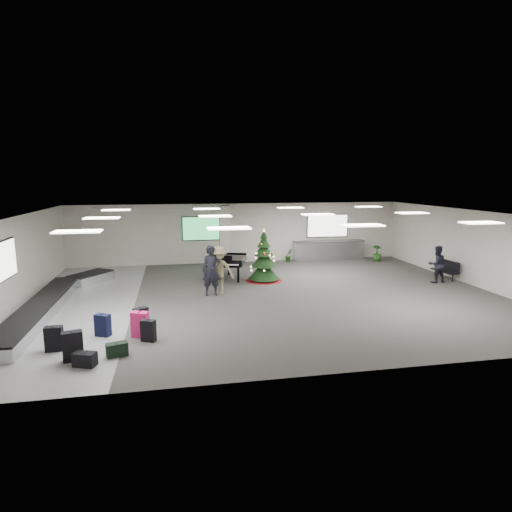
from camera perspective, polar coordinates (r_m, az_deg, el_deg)
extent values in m
plane|color=#3E3C38|center=(16.83, 1.51, -5.27)|extent=(18.00, 18.00, 0.00)
cube|color=#AFABA0|center=(23.29, -2.19, 3.08)|extent=(18.00, 0.02, 3.20)
cube|color=#AFABA0|center=(9.94, 10.34, -6.88)|extent=(18.00, 0.02, 3.20)
cube|color=#AFABA0|center=(17.01, -29.58, -0.92)|extent=(0.02, 14.00, 3.20)
cube|color=#AFABA0|center=(20.39, 27.07, 0.94)|extent=(0.02, 14.00, 3.20)
cube|color=silver|center=(16.27, 1.56, 5.66)|extent=(18.00, 14.00, 0.02)
cube|color=slate|center=(16.83, -22.60, -6.07)|extent=(4.00, 14.00, 0.01)
cube|color=#9E9791|center=(21.78, -4.22, 2.56)|extent=(0.50, 0.50, 3.20)
cube|color=green|center=(22.98, -7.11, 3.67)|extent=(2.20, 0.08, 1.30)
cube|color=white|center=(24.46, 9.51, 4.00)|extent=(2.40, 0.08, 1.30)
cube|color=white|center=(16.01, -30.62, -0.54)|extent=(0.08, 2.10, 1.30)
cube|color=white|center=(12.17, -22.70, 3.04)|extent=(1.20, 0.60, 0.04)
cube|color=white|center=(16.09, -19.87, 4.79)|extent=(1.20, 0.60, 0.04)
cube|color=white|center=(20.04, -18.15, 5.84)|extent=(1.20, 0.60, 0.04)
cube|color=white|center=(12.01, -3.65, 3.72)|extent=(1.20, 0.60, 0.04)
cube|color=white|center=(15.97, -5.49, 5.31)|extent=(1.20, 0.60, 0.04)
cube|color=white|center=(19.94, -6.61, 6.26)|extent=(1.20, 0.60, 0.04)
cube|color=white|center=(13.13, 13.99, 4.00)|extent=(1.20, 0.60, 0.04)
cube|color=white|center=(16.82, 8.26, 5.50)|extent=(1.20, 0.60, 0.04)
cube|color=white|center=(20.63, 4.61, 6.43)|extent=(1.20, 0.60, 0.04)
cube|color=white|center=(15.25, 27.80, 3.95)|extent=(1.20, 0.60, 0.04)
cube|color=white|center=(18.52, 20.09, 5.41)|extent=(1.20, 0.60, 0.04)
cube|color=white|center=(22.04, 14.74, 6.37)|extent=(1.20, 0.60, 0.04)
cube|color=silver|center=(16.09, -26.86, -6.43)|extent=(1.00, 8.00, 0.38)
cube|color=black|center=(16.03, -26.92, -5.71)|extent=(0.95, 7.90, 0.05)
cube|color=silver|center=(20.25, -21.19, -2.75)|extent=(1.97, 2.21, 0.38)
cube|color=black|center=(20.20, -21.23, -2.17)|extent=(1.87, 2.10, 0.05)
cube|color=silver|center=(24.37, 9.66, 0.71)|extent=(4.00, 0.60, 1.05)
cube|color=#323235|center=(24.29, 9.70, 1.95)|extent=(4.05, 0.65, 0.04)
cube|color=black|center=(11.84, -23.25, -10.99)|extent=(0.54, 0.38, 0.76)
cube|color=black|center=(11.71, -23.39, -9.20)|extent=(0.07, 0.17, 0.02)
cube|color=black|center=(12.53, -14.16, -9.62)|extent=(0.45, 0.36, 0.62)
cube|color=black|center=(12.43, -14.22, -8.24)|extent=(0.08, 0.12, 0.02)
cube|color=#D91C62|center=(12.90, -15.20, -8.79)|extent=(0.54, 0.42, 0.74)
cube|color=black|center=(12.79, -15.28, -7.18)|extent=(0.09, 0.16, 0.02)
cube|color=black|center=(13.65, -15.10, -7.96)|extent=(0.49, 0.42, 0.64)
cube|color=black|center=(13.55, -15.16, -6.63)|extent=(0.10, 0.14, 0.02)
cube|color=black|center=(13.29, -19.75, -8.68)|extent=(0.49, 0.42, 0.65)
cube|color=black|center=(13.19, -19.84, -7.31)|extent=(0.09, 0.14, 0.02)
cube|color=black|center=(12.69, -25.32, -9.94)|extent=(0.45, 0.25, 0.67)
cube|color=black|center=(12.58, -25.44, -8.45)|extent=(0.03, 0.15, 0.02)
cube|color=black|center=(11.81, -18.05, -11.77)|extent=(0.58, 0.41, 0.35)
cube|color=black|center=(11.74, -18.10, -10.93)|extent=(0.07, 0.16, 0.02)
cube|color=black|center=(11.47, -21.86, -12.68)|extent=(0.60, 0.46, 0.35)
cube|color=black|center=(11.40, -21.92, -11.82)|extent=(0.09, 0.18, 0.02)
cone|color=maroon|center=(19.25, 1.04, -3.12)|extent=(1.66, 1.66, 0.10)
cylinder|color=#3F2819|center=(19.21, 1.04, -2.64)|extent=(0.10, 0.10, 0.44)
cone|color=black|center=(19.16, 1.05, -1.87)|extent=(1.40, 1.40, 0.79)
cone|color=black|center=(19.05, 1.05, -0.33)|extent=(1.14, 1.14, 0.70)
cone|color=black|center=(18.98, 1.06, 0.97)|extent=(0.87, 0.87, 0.61)
cone|color=black|center=(18.92, 1.06, 2.01)|extent=(0.61, 0.61, 0.52)
cone|color=black|center=(18.88, 1.06, 2.93)|extent=(0.35, 0.35, 0.39)
cone|color=#FFE566|center=(18.86, 1.07, 3.51)|extent=(0.14, 0.14, 0.16)
cube|color=black|center=(19.53, -3.98, -0.49)|extent=(2.09, 2.24, 0.30)
cube|color=black|center=(18.57, -4.45, -1.32)|extent=(1.57, 0.73, 0.11)
cube|color=white|center=(18.52, -4.47, -1.15)|extent=(1.37, 0.52, 0.02)
cube|color=black|center=(18.77, -4.33, -0.27)|extent=(0.73, 0.23, 0.23)
cylinder|color=black|center=(19.02, -6.20, -2.38)|extent=(0.11, 0.11, 0.72)
cylinder|color=black|center=(18.82, -2.38, -2.47)|extent=(0.11, 0.11, 0.72)
cylinder|color=black|center=(20.35, -3.64, -1.51)|extent=(0.11, 0.11, 0.72)
cube|color=black|center=(21.22, 23.82, -1.83)|extent=(0.59, 1.40, 0.05)
cylinder|color=black|center=(20.83, 24.63, -2.67)|extent=(0.05, 0.05, 0.36)
cylinder|color=black|center=(21.70, 22.97, -2.06)|extent=(0.05, 0.05, 0.36)
cube|color=black|center=(21.29, 24.33, -1.13)|extent=(0.18, 1.36, 0.45)
imported|color=black|center=(16.71, -5.96, -1.94)|extent=(0.73, 0.49, 1.98)
imported|color=olive|center=(16.91, -4.99, -1.91)|extent=(1.36, 0.98, 1.90)
imported|color=black|center=(20.31, 22.95, -1.03)|extent=(0.81, 0.64, 1.63)
imported|color=#123917|center=(23.53, 4.37, 0.10)|extent=(0.49, 0.44, 0.74)
imported|color=#123917|center=(24.62, 15.83, 0.40)|extent=(0.72, 0.72, 0.92)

